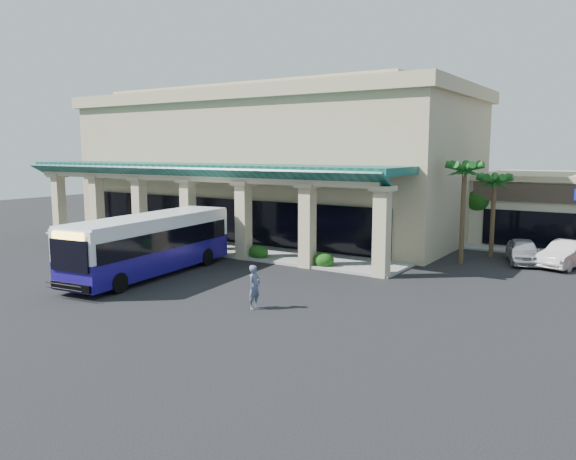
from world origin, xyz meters
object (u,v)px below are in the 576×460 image
Objects in this scene: pedestrian at (255,287)px; car_white at (567,254)px; transit_bus at (151,245)px; car_silver at (523,251)px.

pedestrian reaches higher than car_white.
transit_bus reaches higher than pedestrian.
transit_bus is 2.70× the size of car_silver.
car_white is (9.85, 16.43, -0.18)m from pedestrian.
transit_bus is 23.14m from car_white.
pedestrian is 17.95m from car_silver.
car_silver is 2.30m from car_white.
pedestrian is at bearing -103.86° from car_white.
car_silver is 0.93× the size of car_white.
car_white is at bearing 31.60° from transit_bus.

